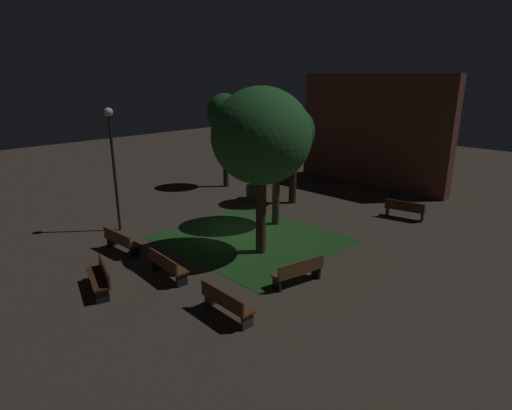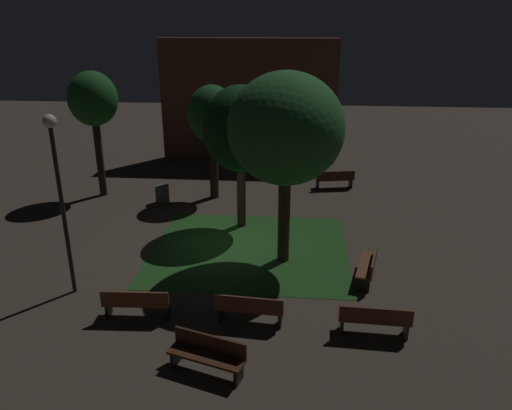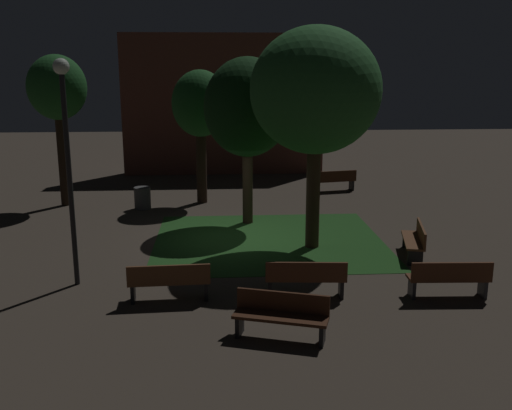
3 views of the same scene
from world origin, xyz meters
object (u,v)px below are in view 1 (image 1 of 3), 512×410
Objects in this scene: bench_near_trees at (121,241)px; tree_lawn_side at (225,115)px; tree_left_canopy at (277,141)px; tree_near_wall at (294,134)px; lamp_post_near_wall at (112,151)px; trash_bin at (252,191)px; bench_corner at (100,277)px; bench_path_side at (299,271)px; tree_right_canopy at (261,137)px; bench_by_lamp at (166,265)px; bench_lawn_edge at (226,302)px; bench_back_row at (405,209)px.

bench_near_trees is 0.33× the size of tree_lawn_side.
tree_near_wall is at bearing 117.00° from tree_left_canopy.
lamp_post_near_wall is 8.15m from trash_bin.
bench_near_trees is at bearing -92.88° from tree_near_wall.
lamp_post_near_wall is at bearing 145.56° from bench_corner.
bench_path_side is at bearing -40.97° from tree_left_canopy.
bench_near_trees is 8.86m from trash_bin.
tree_near_wall is (-1.58, 3.10, -0.12)m from tree_left_canopy.
lamp_post_near_wall is (2.32, -8.29, -0.75)m from tree_lawn_side.
lamp_post_near_wall is (-4.35, -5.32, -0.28)m from tree_left_canopy.
tree_right_canopy reaches higher than bench_path_side.
lamp_post_near_wall is at bearing -157.05° from tree_right_canopy.
tree_left_canopy is 5.48m from trash_bin.
tree_near_wall is at bearing 104.82° from bench_by_lamp.
tree_lawn_side reaches higher than trash_bin.
tree_left_canopy is at bearing 91.36° from bench_corner.
tree_near_wall is at bearing 22.79° from trash_bin.
bench_lawn_edge is at bearing -4.04° from bench_by_lamp.
bench_corner is at bearing -58.95° from tree_lawn_side.
tree_lawn_side is 5.12m from tree_near_wall.
tree_left_canopy is (2.06, 6.50, 3.28)m from bench_near_trees.
lamp_post_near_wall is 6.54× the size of trash_bin.
bench_near_trees is at bearing 139.53° from bench_corner.
tree_left_canopy reaches higher than trash_bin.
tree_left_canopy is (-3.85, -4.76, 3.28)m from bench_back_row.
tree_near_wall reaches higher than trash_bin.
tree_right_canopy reaches higher than tree_near_wall.
bench_near_trees is 0.35× the size of lamp_post_near_wall.
bench_lawn_edge is (6.21, -0.22, 0.00)m from bench_near_trees.
bench_near_trees is 0.98× the size of bench_corner.
tree_lawn_side is (-7.63, 9.48, 3.76)m from bench_by_lamp.
tree_right_canopy reaches higher than bench_near_trees.
bench_path_side is 2.33× the size of trash_bin.
bench_near_trees is 0.34× the size of tree_left_canopy.
tree_lawn_side is at bearing -170.35° from bench_back_row.
tree_right_canopy reaches higher than bench_corner.
bench_lawn_edge is at bearing 23.37° from bench_corner.
bench_near_trees is 0.99× the size of bench_by_lamp.
bench_lawn_edge is at bearing -9.44° from lamp_post_near_wall.
lamp_post_near_wall is at bearing 167.39° from bench_by_lamp.
bench_near_trees is at bearing -64.09° from tree_lawn_side.
bench_by_lamp and bench_path_side have the same top height.
tree_lawn_side reaches higher than bench_back_row.
bench_back_row is 1.00× the size of bench_path_side.
tree_lawn_side is 1.11× the size of tree_near_wall.
tree_right_canopy is at bearing -60.70° from tree_near_wall.
tree_right_canopy is 8.36m from trash_bin.
bench_path_side is 13.49m from tree_lawn_side.
bench_back_row is 6.95m from tree_left_canopy.
bench_corner and bench_lawn_edge have the same top height.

